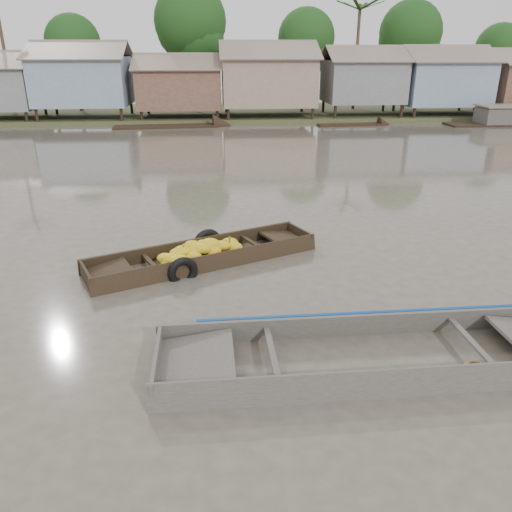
{
  "coord_description": "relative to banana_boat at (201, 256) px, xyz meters",
  "views": [
    {
      "loc": [
        -1.38,
        -8.36,
        4.71
      ],
      "look_at": [
        -0.62,
        1.08,
        0.8
      ],
      "focal_mm": 35.0,
      "sensor_mm": 36.0,
      "label": 1
    }
  ],
  "objects": [
    {
      "name": "ground",
      "position": [
        1.81,
        -2.74,
        -0.16
      ],
      "size": [
        120.0,
        120.0,
        0.0
      ],
      "primitive_type": "plane",
      "color": "#4D463B",
      "rests_on": "ground"
    },
    {
      "name": "riverbank",
      "position": [
        4.84,
        29.12,
        2.91
      ],
      "size": [
        120.0,
        12.47,
        10.22
      ],
      "color": "#384723",
      "rests_on": "ground"
    },
    {
      "name": "banana_boat",
      "position": [
        0.0,
        0.0,
        0.0
      ],
      "size": [
        5.66,
        3.53,
        0.8
      ],
      "rotation": [
        0.0,
        0.0,
        0.42
      ],
      "color": "black",
      "rests_on": "ground"
    },
    {
      "name": "viewer_boat",
      "position": [
        2.89,
        -4.41,
        -0.11
      ],
      "size": [
        7.1,
        1.98,
        0.57
      ],
      "rotation": [
        0.0,
        0.0,
        0.02
      ],
      "color": "#3B3732",
      "rests_on": "ground"
    },
    {
      "name": "distant_boats",
      "position": [
        15.21,
        21.37,
        0.05
      ],
      "size": [
        46.91,
        15.29,
        1.38
      ],
      "color": "black",
      "rests_on": "ground"
    }
  ]
}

